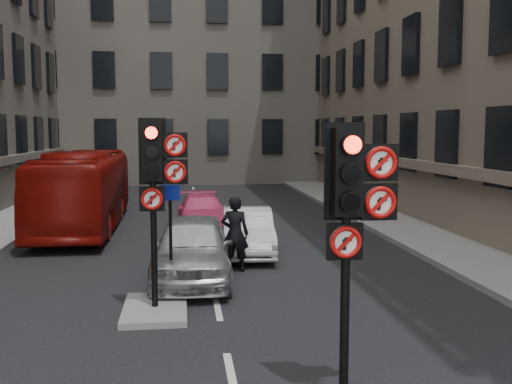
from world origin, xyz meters
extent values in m
cube|color=gray|center=(7.20, 12.00, 0.08)|extent=(3.00, 50.00, 0.16)
cube|color=gray|center=(-1.20, 5.00, 0.06)|extent=(1.20, 2.00, 0.12)
cube|color=slate|center=(0.00, 38.00, 10.00)|extent=(30.00, 14.00, 20.00)
cylinder|color=black|center=(1.40, 1.00, 1.20)|extent=(0.12, 0.12, 2.40)
cube|color=black|center=(1.40, 1.00, 2.95)|extent=(0.36, 0.28, 1.10)
cube|color=black|center=(1.40, 1.13, 2.95)|extent=(0.52, 0.03, 1.25)
cylinder|color=#FF1407|center=(1.40, 0.76, 3.30)|extent=(0.22, 0.01, 0.22)
cylinder|color=black|center=(1.40, 0.76, 2.95)|extent=(0.22, 0.01, 0.22)
cylinder|color=black|center=(1.40, 0.76, 2.60)|extent=(0.22, 0.01, 0.22)
cube|color=black|center=(1.82, 0.98, 3.07)|extent=(0.47, 0.05, 0.47)
cylinder|color=white|center=(1.82, 0.94, 3.07)|extent=(0.41, 0.02, 0.41)
torus|color=#BF0C0A|center=(1.82, 0.93, 3.07)|extent=(0.41, 0.06, 0.41)
cube|color=#BF0C0A|center=(1.82, 0.92, 3.07)|extent=(0.25, 0.01, 0.25)
cube|color=black|center=(1.82, 0.98, 2.57)|extent=(0.47, 0.05, 0.47)
cylinder|color=white|center=(1.82, 0.94, 2.57)|extent=(0.41, 0.02, 0.41)
torus|color=#BF0C0A|center=(1.82, 0.93, 2.57)|extent=(0.41, 0.06, 0.41)
cube|color=#BF0C0A|center=(1.82, 0.92, 2.57)|extent=(0.25, 0.01, 0.25)
cube|color=black|center=(1.38, 0.98, 2.07)|extent=(0.47, 0.05, 0.47)
cylinder|color=white|center=(1.38, 0.94, 2.07)|extent=(0.41, 0.02, 0.41)
torus|color=#BF0C0A|center=(1.38, 0.93, 2.07)|extent=(0.41, 0.06, 0.41)
cube|color=#BF0C0A|center=(1.38, 0.92, 2.07)|extent=(0.25, 0.01, 0.25)
cylinder|color=black|center=(-1.20, 5.00, 1.32)|extent=(0.12, 0.12, 2.40)
cube|color=black|center=(-1.20, 5.00, 3.07)|extent=(0.36, 0.28, 1.10)
cube|color=black|center=(-1.20, 5.13, 3.07)|extent=(0.52, 0.03, 1.25)
cylinder|color=#FF1407|center=(-1.20, 4.75, 3.42)|extent=(0.22, 0.02, 0.22)
cylinder|color=black|center=(-1.20, 4.75, 3.07)|extent=(0.22, 0.02, 0.22)
cylinder|color=black|center=(-1.20, 4.75, 2.72)|extent=(0.22, 0.02, 0.22)
cube|color=black|center=(-0.78, 4.98, 3.19)|extent=(0.47, 0.05, 0.47)
cylinder|color=white|center=(-0.78, 4.94, 3.19)|extent=(0.41, 0.02, 0.41)
torus|color=#BF0C0A|center=(-0.78, 4.92, 3.19)|extent=(0.41, 0.06, 0.41)
cube|color=#BF0C0A|center=(-0.78, 4.92, 3.19)|extent=(0.25, 0.02, 0.25)
cube|color=black|center=(-0.78, 4.98, 2.69)|extent=(0.47, 0.05, 0.47)
cylinder|color=white|center=(-0.78, 4.94, 2.69)|extent=(0.41, 0.02, 0.41)
torus|color=#BF0C0A|center=(-0.78, 4.92, 2.69)|extent=(0.41, 0.06, 0.41)
cube|color=#BF0C0A|center=(-0.78, 4.92, 2.69)|extent=(0.25, 0.02, 0.25)
cube|color=black|center=(-1.22, 4.98, 2.19)|extent=(0.47, 0.05, 0.47)
cylinder|color=white|center=(-1.22, 4.94, 2.19)|extent=(0.41, 0.02, 0.41)
torus|color=#BF0C0A|center=(-1.22, 4.92, 2.19)|extent=(0.41, 0.06, 0.41)
cube|color=#BF0C0A|center=(-1.22, 4.92, 2.19)|extent=(0.25, 0.02, 0.25)
imported|color=#A7AAAF|center=(-0.43, 7.37, 0.75)|extent=(2.03, 4.52, 1.51)
imported|color=silver|center=(1.15, 10.11, 0.64)|extent=(1.58, 3.93, 1.27)
imported|color=#DD417B|center=(0.03, 14.52, 0.59)|extent=(1.79, 4.12, 1.18)
imported|color=maroon|center=(-4.07, 15.17, 1.36)|extent=(2.39, 9.79, 2.72)
imported|color=black|center=(-0.01, 7.56, 0.52)|extent=(0.56, 1.75, 1.04)
imported|color=black|center=(0.62, 8.14, 0.93)|extent=(0.77, 0.59, 1.87)
cylinder|color=black|center=(-0.90, 5.75, 1.23)|extent=(0.07, 0.07, 2.21)
cube|color=#0C188D|center=(-0.90, 5.69, 2.22)|extent=(0.39, 0.07, 0.31)
camera|label=1|loc=(-0.66, -6.29, 3.49)|focal=42.00mm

